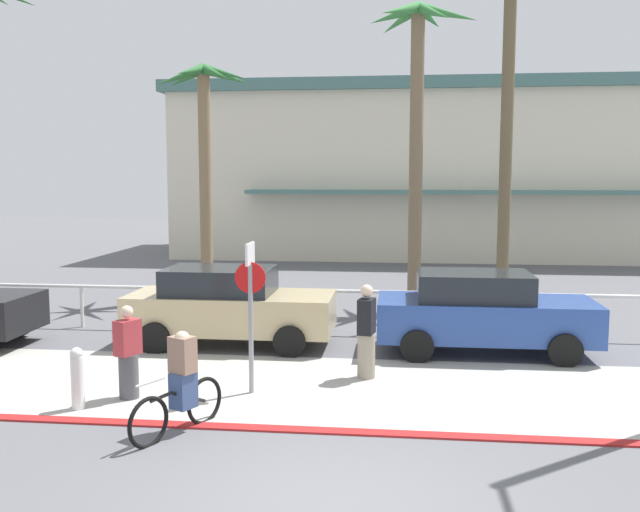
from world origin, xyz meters
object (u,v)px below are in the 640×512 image
at_px(palm_tree_3, 416,93).
at_px(car_tan_1, 229,305).
at_px(palm_tree_4, 507,66).
at_px(pedestrian_1, 366,335).
at_px(car_blue_2, 482,312).
at_px(pedestrian_0, 128,357).
at_px(cyclist_black_0, 181,385).
at_px(stop_sign_bike_lane, 250,296).
at_px(bollard_1, 77,378).
at_px(palm_tree_2, 205,125).

relative_size(palm_tree_3, car_tan_1, 1.85).
xyz_separation_m(palm_tree_4, pedestrian_1, (-3.57, -8.56, -5.99)).
height_order(car_blue_2, pedestrian_0, car_blue_2).
relative_size(palm_tree_4, car_blue_2, 2.19).
height_order(palm_tree_3, cyclist_black_0, palm_tree_3).
bearing_deg(pedestrian_0, stop_sign_bike_lane, 14.44).
xyz_separation_m(bollard_1, pedestrian_1, (4.41, 2.21, 0.28)).
height_order(pedestrian_0, pedestrian_1, pedestrian_1).
xyz_separation_m(palm_tree_2, cyclist_black_0, (2.59, -10.71, -4.42)).
bearing_deg(palm_tree_4, palm_tree_3, -142.16).
bearing_deg(palm_tree_3, pedestrian_1, -98.35).
xyz_separation_m(bollard_1, pedestrian_0, (0.59, 0.61, 0.20)).
xyz_separation_m(bollard_1, car_tan_1, (1.33, 4.43, 0.35)).
distance_m(palm_tree_4, cyclist_black_0, 14.37).
height_order(stop_sign_bike_lane, palm_tree_3, palm_tree_3).
relative_size(bollard_1, palm_tree_2, 0.15).
distance_m(bollard_1, car_tan_1, 4.64).
relative_size(palm_tree_2, pedestrian_0, 4.40).
distance_m(stop_sign_bike_lane, palm_tree_2, 10.03).
bearing_deg(car_blue_2, palm_tree_3, 106.80).
bearing_deg(palm_tree_3, stop_sign_bike_lane, -110.42).
relative_size(stop_sign_bike_lane, palm_tree_3, 0.31).
bearing_deg(palm_tree_2, stop_sign_bike_lane, -70.02).
relative_size(stop_sign_bike_lane, car_tan_1, 0.58).
bearing_deg(palm_tree_4, stop_sign_bike_lane, -119.46).
height_order(palm_tree_2, palm_tree_3, palm_tree_3).
distance_m(stop_sign_bike_lane, palm_tree_3, 9.13).
xyz_separation_m(palm_tree_3, pedestrian_1, (-0.96, -6.52, -5.03)).
distance_m(car_tan_1, pedestrian_1, 3.79).
xyz_separation_m(palm_tree_4, car_tan_1, (-6.65, -6.34, -5.92)).
distance_m(car_tan_1, pedestrian_0, 3.89).
relative_size(palm_tree_2, car_tan_1, 1.56).
distance_m(bollard_1, pedestrian_0, 0.87).
distance_m(bollard_1, cyclist_black_0, 2.06).
bearing_deg(bollard_1, palm_tree_2, 93.93).
height_order(palm_tree_4, cyclist_black_0, palm_tree_4).
xyz_separation_m(stop_sign_bike_lane, palm_tree_2, (-3.22, 8.85, 3.44)).
relative_size(stop_sign_bike_lane, car_blue_2, 0.58).
relative_size(pedestrian_0, pedestrian_1, 0.91).
xyz_separation_m(stop_sign_bike_lane, pedestrian_0, (-1.94, -0.50, -0.96)).
relative_size(palm_tree_2, palm_tree_4, 0.71).
bearing_deg(bollard_1, palm_tree_3, 58.40).
distance_m(stop_sign_bike_lane, car_blue_2, 5.32).
bearing_deg(palm_tree_4, palm_tree_2, -174.69).
relative_size(bollard_1, car_tan_1, 0.23).
bearing_deg(pedestrian_1, bollard_1, -153.42).
distance_m(palm_tree_4, pedestrian_1, 11.04).
bearing_deg(pedestrian_0, palm_tree_2, 97.75).
bearing_deg(palm_tree_3, cyclist_black_0, -110.05).
height_order(palm_tree_4, pedestrian_0, palm_tree_4).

